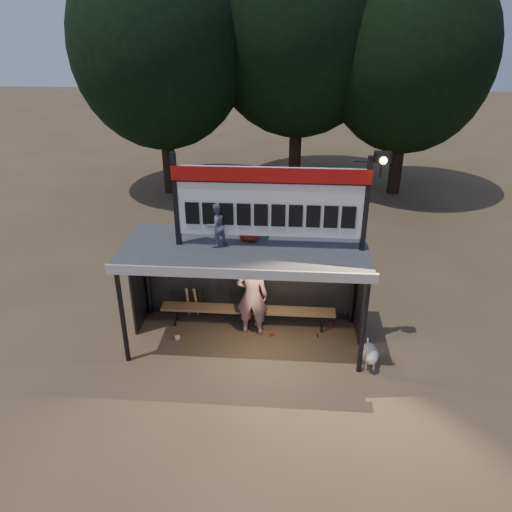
% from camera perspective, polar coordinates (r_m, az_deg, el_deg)
% --- Properties ---
extents(ground, '(80.00, 80.00, 0.00)m').
position_cam_1_polar(ground, '(11.31, -1.18, -9.54)').
color(ground, brown).
rests_on(ground, ground).
extents(player, '(0.73, 0.50, 1.93)m').
position_cam_1_polar(player, '(11.03, -0.45, -4.56)').
color(player, silver).
rests_on(player, ground).
extents(child_a, '(0.56, 0.56, 0.92)m').
position_cam_1_polar(child_a, '(9.98, -4.60, 3.56)').
color(child_a, gray).
rests_on(child_a, dugout_shelter).
extents(child_b, '(0.59, 0.42, 1.12)m').
position_cam_1_polar(child_b, '(10.17, -0.75, 4.71)').
color(child_b, maroon).
rests_on(child_b, dugout_shelter).
extents(dugout_shelter, '(5.10, 2.08, 2.32)m').
position_cam_1_polar(dugout_shelter, '(10.56, -1.15, -0.60)').
color(dugout_shelter, '#3C3C3F').
rests_on(dugout_shelter, ground).
extents(scoreboard_assembly, '(4.10, 0.27, 1.99)m').
position_cam_1_polar(scoreboard_assembly, '(9.70, 1.94, 6.43)').
color(scoreboard_assembly, black).
rests_on(scoreboard_assembly, dugout_shelter).
extents(bench, '(4.00, 0.35, 0.48)m').
position_cam_1_polar(bench, '(11.52, -0.94, -6.20)').
color(bench, olive).
rests_on(bench, ground).
extents(tree_left, '(6.46, 6.46, 9.27)m').
position_cam_1_polar(tree_left, '(19.79, -10.95, 22.60)').
color(tree_left, black).
rests_on(tree_left, ground).
extents(tree_mid, '(7.22, 7.22, 10.36)m').
position_cam_1_polar(tree_mid, '(20.64, 4.99, 24.88)').
color(tree_mid, '#312016').
rests_on(tree_mid, ground).
extents(tree_right, '(6.08, 6.08, 8.72)m').
position_cam_1_polar(tree_right, '(20.11, 17.18, 21.09)').
color(tree_right, black).
rests_on(tree_right, ground).
extents(dog, '(0.36, 0.81, 0.49)m').
position_cam_1_polar(dog, '(10.67, 12.87, -10.92)').
color(dog, beige).
rests_on(dog, ground).
extents(bats, '(0.48, 0.33, 0.84)m').
position_cam_1_polar(bats, '(11.91, -6.86, -5.23)').
color(bats, '#9B7748').
rests_on(bats, ground).
extents(litter, '(3.61, 0.99, 0.08)m').
position_cam_1_polar(litter, '(11.53, 1.60, -8.52)').
color(litter, '#A72F1C').
rests_on(litter, ground).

